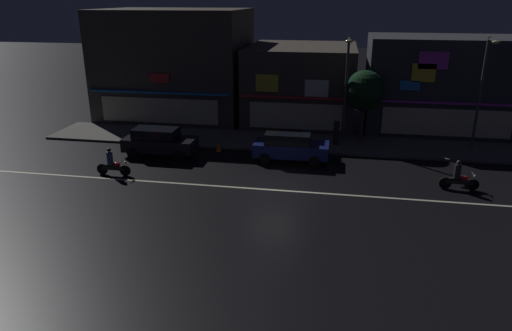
{
  "coord_description": "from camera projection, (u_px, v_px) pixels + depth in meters",
  "views": [
    {
      "loc": [
        2.87,
        -21.2,
        9.02
      ],
      "look_at": [
        -1.1,
        0.96,
        0.89
      ],
      "focal_mm": 32.85,
      "sensor_mm": 36.0,
      "label": 1
    }
  ],
  "objects": [
    {
      "name": "traffic_cone",
      "position": [
        218.0,
        147.0,
        28.95
      ],
      "size": [
        0.36,
        0.36,
        0.55
      ],
      "primitive_type": "cone",
      "color": "orange",
      "rests_on": "ground"
    },
    {
      "name": "ground_plane",
      "position": [
        274.0,
        190.0,
        23.17
      ],
      "size": [
        140.0,
        140.0,
        0.0
      ],
      "primitive_type": "plane",
      "color": "black"
    },
    {
      "name": "streetlamp_mid",
      "position": [
        483.0,
        85.0,
        27.53
      ],
      "size": [
        0.44,
        1.64,
        6.72
      ],
      "color": "#47494C",
      "rests_on": "sidewalk_far"
    },
    {
      "name": "motorcycle_following",
      "position": [
        112.0,
        164.0,
        24.92
      ],
      "size": [
        1.9,
        0.6,
        1.52
      ],
      "rotation": [
        0.0,
        0.0,
        -0.01
      ],
      "color": "black",
      "rests_on": "ground"
    },
    {
      "name": "pedestrian_on_sidewalk",
      "position": [
        336.0,
        132.0,
        29.63
      ],
      "size": [
        0.37,
        0.37,
        1.73
      ],
      "rotation": [
        0.0,
        0.0,
        2.4
      ],
      "color": "#232328",
      "rests_on": "sidewalk_far"
    },
    {
      "name": "lane_divider_stripe",
      "position": [
        274.0,
        190.0,
        23.17
      ],
      "size": [
        31.13,
        0.16,
        0.01
      ],
      "primitive_type": "cube",
      "color": "beige",
      "rests_on": "ground"
    },
    {
      "name": "motorcycle_lead",
      "position": [
        459.0,
        177.0,
        23.05
      ],
      "size": [
        1.9,
        0.6,
        1.52
      ],
      "rotation": [
        0.0,
        0.0,
        -0.02
      ],
      "color": "black",
      "rests_on": "ground"
    },
    {
      "name": "street_tree",
      "position": [
        364.0,
        91.0,
        29.86
      ],
      "size": [
        2.59,
        2.59,
        4.53
      ],
      "color": "#473323",
      "rests_on": "sidewalk_far"
    },
    {
      "name": "parked_car_trailing",
      "position": [
        159.0,
        141.0,
        28.06
      ],
      "size": [
        4.3,
        1.98,
        1.67
      ],
      "color": "black",
      "rests_on": "ground"
    },
    {
      "name": "storefront_center_block",
      "position": [
        301.0,
        83.0,
        35.7
      ],
      "size": [
        7.91,
        9.05,
        5.6
      ],
      "color": "#4C443A",
      "rests_on": "ground"
    },
    {
      "name": "storefront_right_block",
      "position": [
        441.0,
        85.0,
        32.66
      ],
      "size": [
        10.11,
        6.32,
        6.51
      ],
      "color": "#383A3F",
      "rests_on": "ground"
    },
    {
      "name": "streetlamp_west",
      "position": [
        346.0,
        81.0,
        29.12
      ],
      "size": [
        0.44,
        1.64,
        6.63
      ],
      "color": "#47494C",
      "rests_on": "sidewalk_far"
    },
    {
      "name": "sidewalk_far",
      "position": [
        292.0,
        142.0,
        30.62
      ],
      "size": [
        32.77,
        4.09,
        0.14
      ],
      "primitive_type": "cube",
      "color": "#5B5954",
      "rests_on": "ground"
    },
    {
      "name": "parked_car_near_kerb",
      "position": [
        290.0,
        146.0,
        27.11
      ],
      "size": [
        4.3,
        1.98,
        1.67
      ],
      "color": "navy",
      "rests_on": "ground"
    },
    {
      "name": "storefront_left_block",
      "position": [
        176.0,
        64.0,
        36.6
      ],
      "size": [
        10.92,
        8.4,
        8.17
      ],
      "color": "#4C443A",
      "rests_on": "ground"
    }
  ]
}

